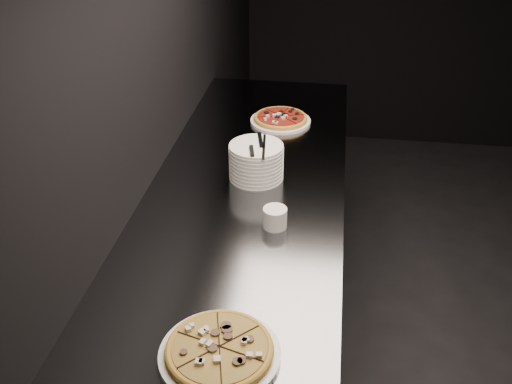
# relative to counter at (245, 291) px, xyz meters

# --- Properties ---
(wall_left) EXTENTS (0.02, 5.00, 2.80)m
(wall_left) POSITION_rel_counter_xyz_m (-0.37, 0.00, 0.94)
(wall_left) COLOR black
(wall_left) RESTS_ON floor
(counter) EXTENTS (0.74, 2.44, 0.92)m
(counter) POSITION_rel_counter_xyz_m (0.00, 0.00, 0.00)
(counter) COLOR #5A5C61
(counter) RESTS_ON floor
(pizza_mushroom) EXTENTS (0.34, 0.34, 0.04)m
(pizza_mushroom) POSITION_rel_counter_xyz_m (0.07, -0.77, 0.48)
(pizza_mushroom) COLOR white
(pizza_mushroom) RESTS_ON counter
(pizza_tomato) EXTENTS (0.31, 0.31, 0.03)m
(pizza_tomato) POSITION_rel_counter_xyz_m (0.06, 0.68, 0.48)
(pizza_tomato) COLOR white
(pizza_tomato) RESTS_ON counter
(plate_stack) EXTENTS (0.21, 0.21, 0.14)m
(plate_stack) POSITION_rel_counter_xyz_m (0.03, 0.15, 0.53)
(plate_stack) COLOR white
(plate_stack) RESTS_ON counter
(cutlery) EXTENTS (0.07, 0.22, 0.01)m
(cutlery) POSITION_rel_counter_xyz_m (0.03, 0.13, 0.60)
(cutlery) COLOR silver
(cutlery) RESTS_ON plate_stack
(ramekin) EXTENTS (0.08, 0.08, 0.07)m
(ramekin) POSITION_rel_counter_xyz_m (0.14, -0.18, 0.50)
(ramekin) COLOR white
(ramekin) RESTS_ON counter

